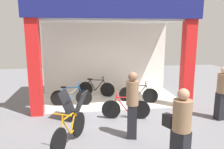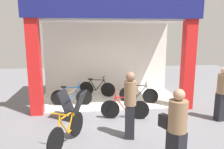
# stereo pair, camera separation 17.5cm
# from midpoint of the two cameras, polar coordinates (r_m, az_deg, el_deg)

# --- Properties ---
(ground_plane) EXTENTS (19.06, 19.06, 0.00)m
(ground_plane) POSITION_cam_midpoint_polar(r_m,az_deg,el_deg) (7.77, 0.05, -9.32)
(ground_plane) COLOR slate
(ground_plane) RESTS_ON ground
(shop_facade) EXTENTS (5.73, 3.04, 3.95)m
(shop_facade) POSITION_cam_midpoint_polar(r_m,az_deg,el_deg) (8.69, -1.24, 7.11)
(shop_facade) COLOR beige
(shop_facade) RESTS_ON ground
(bicycle_inside_0) EXTENTS (1.42, 0.56, 0.82)m
(bicycle_inside_0) POSITION_cam_midpoint_polar(r_m,az_deg,el_deg) (8.58, 6.17, -5.09)
(bicycle_inside_0) COLOR black
(bicycle_inside_0) RESTS_ON ground
(bicycle_inside_1) EXTENTS (1.52, 0.42, 0.83)m
(bicycle_inside_1) POSITION_cam_midpoint_polar(r_m,az_deg,el_deg) (8.32, -11.06, -5.72)
(bicycle_inside_1) COLOR black
(bicycle_inside_1) RESTS_ON ground
(bicycle_inside_2) EXTENTS (1.49, 0.56, 0.86)m
(bicycle_inside_2) POSITION_cam_midpoint_polar(r_m,az_deg,el_deg) (9.35, -4.60, -3.61)
(bicycle_inside_2) COLOR black
(bicycle_inside_2) RESTS_ON ground
(bicycle_parked_0) EXTENTS (0.74, 1.50, 0.90)m
(bicycle_parked_0) POSITION_cam_midpoint_polar(r_m,az_deg,el_deg) (5.59, -11.72, -14.04)
(bicycle_parked_0) COLOR black
(bicycle_parked_0) RESTS_ON ground
(bicycle_parked_1) EXTENTS (1.50, 0.41, 0.83)m
(bicycle_parked_1) POSITION_cam_midpoint_polar(r_m,az_deg,el_deg) (7.01, 2.89, -8.76)
(bicycle_parked_1) COLOR black
(bicycle_parked_1) RESTS_ON ground
(sandwich_board_sign) EXTENTS (0.93, 0.82, 0.91)m
(sandwich_board_sign) POSITION_cam_midpoint_polar(r_m,az_deg,el_deg) (7.06, -10.60, -7.78)
(sandwich_board_sign) COLOR black
(sandwich_board_sign) RESTS_ON ground
(pedestrian_0) EXTENTS (0.41, 0.41, 1.67)m
(pedestrian_0) POSITION_cam_midpoint_polar(r_m,az_deg,el_deg) (7.57, 26.00, -4.16)
(pedestrian_0) COLOR black
(pedestrian_0) RESTS_ON ground
(pedestrian_1) EXTENTS (0.37, 0.37, 1.73)m
(pedestrian_1) POSITION_cam_midpoint_polar(r_m,az_deg,el_deg) (5.66, 4.35, -7.69)
(pedestrian_1) COLOR black
(pedestrian_1) RESTS_ON ground
(pedestrian_3) EXTENTS (0.49, 0.66, 1.69)m
(pedestrian_3) POSITION_cam_midpoint_polar(r_m,az_deg,el_deg) (4.49, 16.14, -13.46)
(pedestrian_3) COLOR black
(pedestrian_3) RESTS_ON ground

